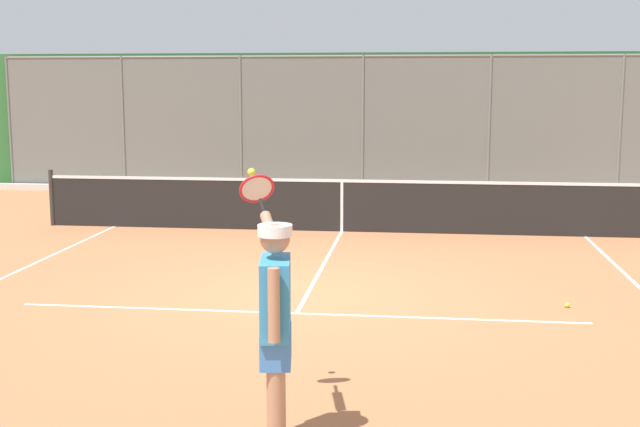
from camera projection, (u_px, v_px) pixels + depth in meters
The scene contains 6 objects.
ground_plane at pixel (307, 294), 10.64m from camera, with size 60.00×60.00×0.00m, color #B76B42.
court_line_markings at pixel (292, 321), 9.41m from camera, with size 8.73×10.09×0.01m.
fence_backdrop at pixel (365, 123), 20.66m from camera, with size 21.10×1.37×3.43m.
tennis_net at pixel (342, 205), 15.09m from camera, with size 11.21×0.09×1.07m.
tennis_player at pixel (275, 318), 5.99m from camera, with size 0.61×1.36×1.99m.
tennis_ball_by_sideline at pixel (567, 305), 9.99m from camera, with size 0.07×0.07×0.07m, color #C1D138.
Camera 1 is at (-1.43, 10.25, 2.67)m, focal length 46.43 mm.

